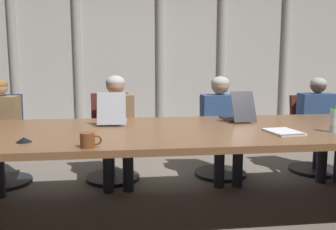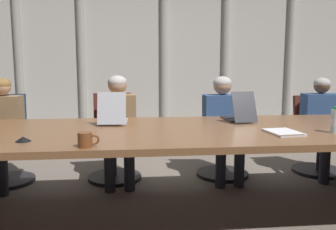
# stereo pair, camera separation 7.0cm
# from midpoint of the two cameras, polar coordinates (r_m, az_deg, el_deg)

# --- Properties ---
(ground_plane) EXTENTS (14.77, 14.77, 0.00)m
(ground_plane) POSITION_cam_midpoint_polar(r_m,az_deg,el_deg) (3.21, 1.72, -15.64)
(ground_plane) COLOR #6B6056
(conference_table) EXTENTS (4.27, 1.37, 0.76)m
(conference_table) POSITION_cam_midpoint_polar(r_m,az_deg,el_deg) (3.02, 1.77, -4.83)
(conference_table) COLOR brown
(conference_table) RESTS_ON ground_plane
(curtain_backdrop) EXTENTS (7.39, 0.17, 3.05)m
(curtain_backdrop) POSITION_cam_midpoint_polar(r_m,az_deg,el_deg) (5.55, -2.55, 10.52)
(curtain_backdrop) COLOR beige
(curtain_backdrop) RESTS_ON ground_plane
(laptop_left_mid) EXTENTS (0.26, 0.40, 0.29)m
(laptop_left_mid) POSITION_cam_midpoint_polar(r_m,az_deg,el_deg) (3.28, -9.39, -0.38)
(laptop_left_mid) COLOR #A8ADB7
(laptop_left_mid) RESTS_ON conference_table
(laptop_center) EXTENTS (0.23, 0.45, 0.29)m
(laptop_center) POSITION_cam_midpoint_polar(r_m,az_deg,el_deg) (3.46, 10.39, 0.03)
(laptop_center) COLOR #2D2D33
(laptop_center) RESTS_ON conference_table
(office_chair_left_end) EXTENTS (0.60, 0.61, 0.96)m
(office_chair_left_end) POSITION_cam_midpoint_polar(r_m,az_deg,el_deg) (4.34, -25.25, -5.12)
(office_chair_left_end) COLOR navy
(office_chair_left_end) RESTS_ON ground_plane
(office_chair_left_mid) EXTENTS (0.60, 0.60, 0.96)m
(office_chair_left_mid) POSITION_cam_midpoint_polar(r_m,az_deg,el_deg) (4.13, -9.38, -5.07)
(office_chair_left_mid) COLOR #511E19
(office_chair_left_mid) RESTS_ON ground_plane
(office_chair_center) EXTENTS (0.60, 0.60, 0.91)m
(office_chair_center) POSITION_cam_midpoint_polar(r_m,az_deg,el_deg) (4.26, 7.78, -4.79)
(office_chair_center) COLOR #2D2D38
(office_chair_center) RESTS_ON ground_plane
(office_chair_right_mid) EXTENTS (0.60, 0.60, 0.91)m
(office_chair_right_mid) POSITION_cam_midpoint_polar(r_m,az_deg,el_deg) (4.70, 21.67, -4.09)
(office_chair_right_mid) COLOR #511E19
(office_chair_right_mid) RESTS_ON ground_plane
(person_left_mid) EXTENTS (0.41, 0.56, 1.17)m
(person_left_mid) POSITION_cam_midpoint_polar(r_m,az_deg,el_deg) (3.91, -8.70, -1.09)
(person_left_mid) COLOR olive
(person_left_mid) RESTS_ON ground_plane
(person_center) EXTENTS (0.42, 0.55, 1.16)m
(person_center) POSITION_cam_midpoint_polar(r_m,az_deg,el_deg) (4.05, 8.02, -0.85)
(person_center) COLOR #335184
(person_center) RESTS_ON ground_plane
(person_right_mid) EXTENTS (0.44, 0.56, 1.14)m
(person_right_mid) POSITION_cam_midpoint_polar(r_m,az_deg,el_deg) (4.50, 22.56, -0.77)
(person_right_mid) COLOR #335184
(person_right_mid) RESTS_ON ground_plane
(water_bottle_primary) EXTENTS (0.07, 0.07, 0.21)m
(water_bottle_primary) POSITION_cam_midpoint_polar(r_m,az_deg,el_deg) (3.10, 24.27, -0.81)
(water_bottle_primary) COLOR silver
(water_bottle_primary) RESTS_ON conference_table
(coffee_mug_near) EXTENTS (0.14, 0.09, 0.10)m
(coffee_mug_near) POSITION_cam_midpoint_polar(r_m,az_deg,el_deg) (2.38, -13.40, -3.91)
(coffee_mug_near) COLOR brown
(coffee_mug_near) RESTS_ON conference_table
(conference_mic_middle) EXTENTS (0.11, 0.11, 0.03)m
(conference_mic_middle) POSITION_cam_midpoint_polar(r_m,az_deg,el_deg) (2.69, -22.61, -3.64)
(conference_mic_middle) COLOR black
(conference_mic_middle) RESTS_ON conference_table
(spiral_notepad) EXTENTS (0.26, 0.33, 0.03)m
(spiral_notepad) POSITION_cam_midpoint_polar(r_m,az_deg,el_deg) (2.94, 17.24, -2.58)
(spiral_notepad) COLOR silver
(spiral_notepad) RESTS_ON conference_table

